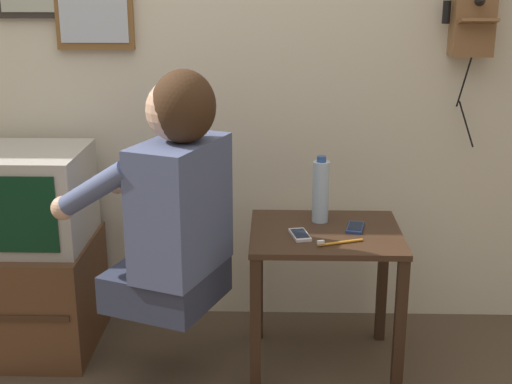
{
  "coord_description": "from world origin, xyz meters",
  "views": [
    {
      "loc": [
        0.31,
        -1.9,
        1.52
      ],
      "look_at": [
        0.24,
        0.61,
        0.74
      ],
      "focal_mm": 50.0,
      "sensor_mm": 36.0,
      "label": 1
    }
  ],
  "objects": [
    {
      "name": "wall_back",
      "position": [
        0.0,
        1.13,
        1.27
      ],
      "size": [
        6.8,
        0.05,
        2.55
      ],
      "color": "beige",
      "rests_on": "ground_plane"
    },
    {
      "name": "side_table",
      "position": [
        0.51,
        0.66,
        0.46
      ],
      "size": [
        0.57,
        0.49,
        0.58
      ],
      "color": "#382316",
      "rests_on": "ground_plane"
    },
    {
      "name": "person",
      "position": [
        -0.05,
        0.5,
        0.75
      ],
      "size": [
        0.64,
        0.57,
        0.87
      ],
      "rotation": [
        0.0,
        0.0,
        1.19
      ],
      "color": "#2D3347",
      "rests_on": "ground_plane"
    },
    {
      "name": "tv_stand",
      "position": [
        -0.73,
        0.79,
        0.23
      ],
      "size": [
        0.58,
        0.53,
        0.46
      ],
      "color": "#51331E",
      "rests_on": "ground_plane"
    },
    {
      "name": "television",
      "position": [
        -0.71,
        0.8,
        0.65
      ],
      "size": [
        0.53,
        0.45,
        0.38
      ],
      "color": "#ADA89E",
      "rests_on": "tv_stand"
    },
    {
      "name": "wall_phone_antique",
      "position": [
        1.1,
        1.05,
        1.39
      ],
      "size": [
        0.2,
        0.19,
        0.8
      ],
      "color": "brown"
    },
    {
      "name": "cell_phone_held",
      "position": [
        0.41,
        0.59,
        0.58
      ],
      "size": [
        0.09,
        0.13,
        0.01
      ],
      "rotation": [
        0.0,
        0.0,
        0.22
      ],
      "color": "silver",
      "rests_on": "side_table"
    },
    {
      "name": "cell_phone_spare",
      "position": [
        0.62,
        0.68,
        0.58
      ],
      "size": [
        0.09,
        0.13,
        0.01
      ],
      "rotation": [
        0.0,
        0.0,
        -0.22
      ],
      "color": "navy",
      "rests_on": "side_table"
    },
    {
      "name": "water_bottle",
      "position": [
        0.49,
        0.77,
        0.7
      ],
      "size": [
        0.06,
        0.06,
        0.27
      ],
      "color": "#ADC6DB",
      "rests_on": "side_table"
    },
    {
      "name": "toothbrush",
      "position": [
        0.54,
        0.52,
        0.58
      ],
      "size": [
        0.17,
        0.07,
        0.02
      ],
      "rotation": [
        0.0,
        0.0,
        1.92
      ],
      "color": "orange",
      "rests_on": "side_table"
    }
  ]
}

